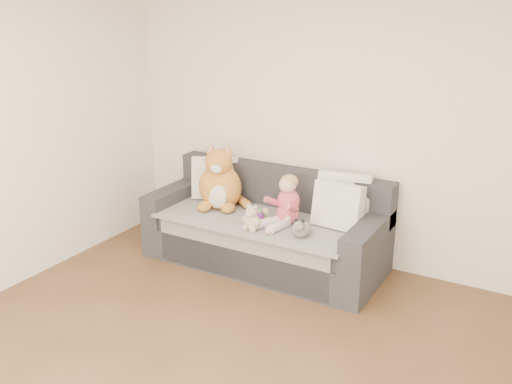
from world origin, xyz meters
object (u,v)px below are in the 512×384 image
at_px(plush_cat, 220,183).
at_px(sofa, 266,231).
at_px(teddy_bear, 252,220).
at_px(sippy_cup, 260,214).
at_px(toddler, 285,204).

bearing_deg(plush_cat, sofa, -15.72).
xyz_separation_m(plush_cat, teddy_bear, (0.55, -0.35, -0.14)).
bearing_deg(sofa, teddy_bear, -79.69).
bearing_deg(teddy_bear, sippy_cup, 109.74).
height_order(teddy_bear, sippy_cup, teddy_bear).
xyz_separation_m(teddy_bear, sippy_cup, (-0.04, 0.22, -0.03)).
height_order(sofa, plush_cat, plush_cat).
height_order(plush_cat, teddy_bear, plush_cat).
bearing_deg(plush_cat, sippy_cup, -34.42).
distance_m(toddler, plush_cat, 0.74).
xyz_separation_m(toddler, teddy_bear, (-0.18, -0.28, -0.09)).
bearing_deg(toddler, teddy_bear, -107.48).
relative_size(toddler, sippy_cup, 3.80).
height_order(sofa, toddler, toddler).
bearing_deg(sippy_cup, teddy_bear, -79.51).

